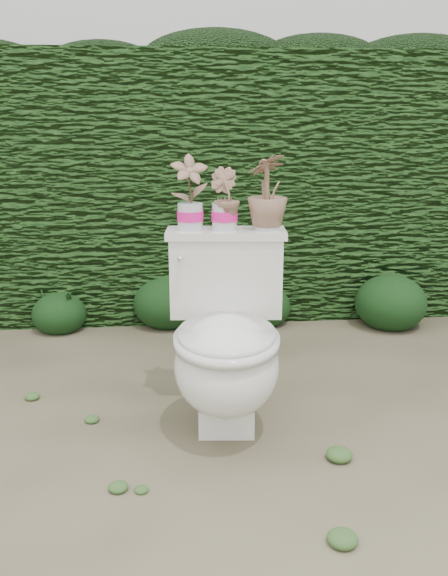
{
  "coord_description": "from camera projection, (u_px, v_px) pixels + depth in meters",
  "views": [
    {
      "loc": [
        -0.31,
        -2.44,
        1.23
      ],
      "look_at": [
        -0.09,
        -0.03,
        0.55
      ],
      "focal_mm": 38.0,
      "sensor_mm": 36.0,
      "label": 1
    }
  ],
  "objects": [
    {
      "name": "ground",
      "position": [
        243.0,
        405.0,
        2.7
      ],
      "size": [
        60.0,
        60.0,
        0.0
      ],
      "primitive_type": "plane",
      "color": "#756D51",
      "rests_on": "ground"
    },
    {
      "name": "hedge",
      "position": [
        214.0,
        184.0,
        4.02
      ],
      "size": [
        8.0,
        1.0,
        1.6
      ],
      "primitive_type": "cube",
      "color": "#2A551C",
      "rests_on": "ground"
    },
    {
      "name": "house_wall",
      "position": [
        234.0,
        55.0,
        7.96
      ],
      "size": [
        8.0,
        3.5,
        4.0
      ],
      "primitive_type": "cube",
      "color": "silver",
      "rests_on": "ground"
    },
    {
      "name": "toilet",
      "position": [
        226.0,
        344.0,
        2.43
      ],
      "size": [
        0.51,
        0.71,
        0.78
      ],
      "rotation": [
        0.0,
        0.0,
        -0.09
      ],
      "color": "silver",
      "rests_on": "ground"
    },
    {
      "name": "potted_plant_left",
      "position": [
        190.0,
        194.0,
        2.51
      ],
      "size": [
        0.17,
        0.12,
        0.3
      ],
      "primitive_type": "imported",
      "rotation": [
        0.0,
        0.0,
        0.11
      ],
      "color": "#287B26",
      "rests_on": "toilet"
    },
    {
      "name": "potted_plant_center",
      "position": [
        224.0,
        201.0,
        2.51
      ],
      "size": [
        0.17,
        0.17,
        0.24
      ],
      "primitive_type": "imported",
      "rotation": [
        0.0,
        0.0,
        2.32
      ],
      "color": "#287B26",
      "rests_on": "toilet"
    },
    {
      "name": "potted_plant_right",
      "position": [
        268.0,
        194.0,
        2.51
      ],
      "size": [
        0.23,
        0.23,
        0.3
      ],
      "primitive_type": "imported",
      "rotation": [
        0.0,
        0.0,
        3.85
      ],
      "color": "#287B26",
      "rests_on": "toilet"
    },
    {
      "name": "liriope_clump_2",
      "position": [
        59.0,
        309.0,
        3.62
      ],
      "size": [
        0.32,
        0.32,
        0.26
      ],
      "primitive_type": "ellipsoid",
      "color": "#173914",
      "rests_on": "ground"
    },
    {
      "name": "liriope_clump_3",
      "position": [
        167.0,
        298.0,
        3.71
      ],
      "size": [
        0.42,
        0.42,
        0.34
      ],
      "primitive_type": "ellipsoid",
      "color": "#173914",
      "rests_on": "ground"
    },
    {
      "name": "liriope_clump_4",
      "position": [
        264.0,
        302.0,
        3.74
      ],
      "size": [
        0.33,
        0.33,
        0.27
      ],
      "primitive_type": "ellipsoid",
      "color": "#173914",
      "rests_on": "ground"
    },
    {
      "name": "liriope_clump_5",
      "position": [
        391.0,
        298.0,
        3.68
      ],
      "size": [
        0.43,
        0.43,
        0.34
      ],
      "primitive_type": "ellipsoid",
      "color": "#173914",
      "rests_on": "ground"
    }
  ]
}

